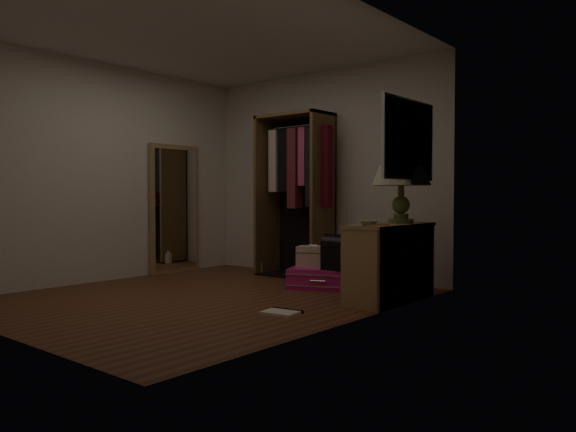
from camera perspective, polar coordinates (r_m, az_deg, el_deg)
The scene contains 13 objects.
ground at distance 5.77m, azimuth -8.43°, elevation -8.16°, with size 4.00×4.00×0.00m, color #562C18.
room_walls at distance 5.67m, azimuth -7.67°, elevation 6.89°, with size 3.52×4.02×2.60m.
console_bookshelf at distance 5.55m, azimuth 10.45°, elevation -4.42°, with size 0.42×1.12×0.75m.
open_wardrobe at distance 7.11m, azimuth 1.07°, elevation 3.62°, with size 1.05×0.50×2.05m.
floor_mirror at distance 7.62m, azimuth -11.43°, elevation 0.72°, with size 0.06×0.80×1.70m.
pink_suitcase at distance 6.28m, azimuth 3.63°, elevation -6.27°, with size 0.89×0.78×0.23m.
train_case at distance 6.32m, azimuth 2.56°, elevation -4.11°, with size 0.40×0.34×0.25m.
black_bag at distance 6.05m, azimuth 5.30°, elevation -3.64°, with size 0.37×0.25×0.38m.
table_lamp at distance 5.69m, azimuth 11.43°, elevation 4.67°, with size 0.67×0.67×0.73m.
brass_tray at distance 5.27m, azimuth 8.96°, elevation -0.83°, with size 0.27×0.27×0.01m.
ceramic_bowl at distance 5.24m, azimuth 8.13°, elevation -0.67°, with size 0.18×0.18×0.04m, color #A0C0A3.
white_jug at distance 7.39m, azimuth -2.98°, elevation -5.29°, with size 0.11×0.11×0.18m.
floor_book at distance 4.92m, azimuth -0.57°, elevation -9.74°, with size 0.33×0.28×0.03m.
Camera 1 is at (4.23, -3.79, 1.01)m, focal length 35.00 mm.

